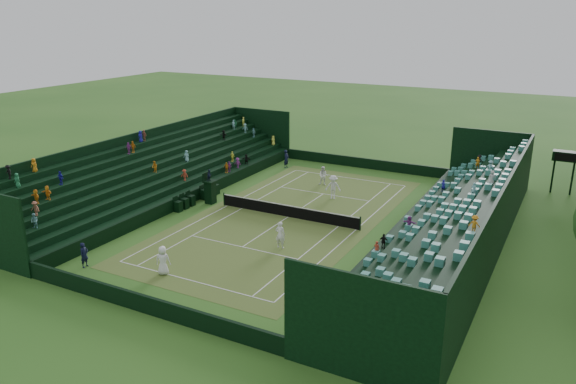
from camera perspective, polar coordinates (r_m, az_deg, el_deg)
name	(u,v)px	position (r m, az deg, el deg)	size (l,w,h in m)	color
ground	(288,217)	(42.34, 0.00, -2.58)	(160.00, 160.00, 0.00)	#2D601E
court_surface	(288,217)	(42.34, 0.00, -2.57)	(12.97, 26.77, 0.01)	#457B29
perimeter_wall_north	(363,163)	(56.06, 7.67, 2.94)	(17.17, 0.20, 1.00)	black
perimeter_wall_south	(143,303)	(30.30, -14.54, -10.89)	(17.17, 0.20, 1.00)	black
perimeter_wall_east	(397,231)	(39.16, 11.05, -3.88)	(0.20, 31.77, 1.00)	black
perimeter_wall_west	(197,194)	(46.55, -9.26, -0.25)	(0.20, 31.77, 1.00)	black
north_grandstand	(461,227)	(37.91, 17.18, -3.41)	(6.60, 32.00, 4.90)	black
south_grandstand	(156,176)	(48.81, -13.24, 1.64)	(6.60, 32.00, 4.90)	black
tennis_net	(288,211)	(42.16, 0.00, -1.91)	(11.67, 0.10, 1.06)	black
scoreboard_tower	(565,158)	(52.33, 26.35, 3.13)	(2.00, 1.00, 3.70)	black
umpire_chair	(210,189)	(45.49, -7.92, 0.32)	(0.90, 0.90, 2.82)	black
courtside_chairs	(198,197)	(46.06, -9.16, -0.50)	(0.55, 5.52, 1.20)	black
player_near_west	(163,260)	(33.90, -12.59, -6.80)	(0.87, 0.56, 1.77)	white
player_near_east	(280,235)	(36.64, -0.79, -4.37)	(0.67, 0.44, 1.84)	white
player_far_west	(323,176)	(50.04, 3.62, 1.65)	(0.83, 0.64, 1.70)	white
player_far_east	(333,187)	(46.37, 4.60, 0.51)	(1.29, 0.75, 2.00)	white
line_judge_north	(286,159)	(55.55, -0.17, 3.38)	(0.65, 0.43, 1.79)	black
line_judge_south	(84,255)	(36.21, -20.00, -6.03)	(0.57, 0.38, 1.57)	black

